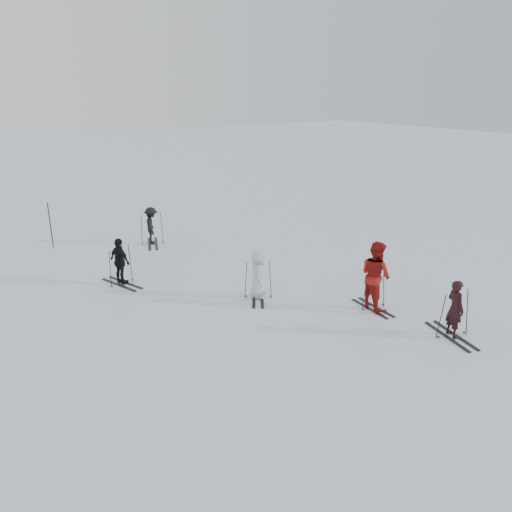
% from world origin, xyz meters
% --- Properties ---
extents(ground, '(120.00, 120.00, 0.00)m').
position_xyz_m(ground, '(0.00, 0.00, 0.00)').
color(ground, silver).
rests_on(ground, ground).
extents(skier_near_dark, '(0.51, 0.64, 1.53)m').
position_xyz_m(skier_near_dark, '(2.20, -4.80, 0.76)').
color(skier_near_dark, black).
rests_on(skier_near_dark, ground).
extents(skier_red, '(0.87, 1.06, 2.02)m').
position_xyz_m(skier_red, '(1.80, -2.44, 1.01)').
color(skier_red, maroon).
rests_on(skier_red, ground).
extents(skier_grey, '(0.81, 0.87, 1.50)m').
position_xyz_m(skier_grey, '(-0.53, 0.11, 0.75)').
color(skier_grey, silver).
rests_on(skier_grey, ground).
extents(skier_uphill_left, '(0.62, 0.97, 1.53)m').
position_xyz_m(skier_uphill_left, '(-3.60, 3.55, 0.77)').
color(skier_uphill_left, black).
rests_on(skier_uphill_left, ground).
extents(skier_uphill_far, '(0.89, 1.12, 1.51)m').
position_xyz_m(skier_uphill_far, '(-0.99, 7.10, 0.76)').
color(skier_uphill_far, black).
rests_on(skier_uphill_far, ground).
extents(skis_near_dark, '(1.98, 1.41, 1.31)m').
position_xyz_m(skis_near_dark, '(2.20, -4.80, 0.65)').
color(skis_near_dark, black).
rests_on(skis_near_dark, ground).
extents(skis_red, '(1.67, 1.01, 1.16)m').
position_xyz_m(skis_red, '(1.80, -2.44, 0.58)').
color(skis_red, black).
rests_on(skis_red, ground).
extents(skis_grey, '(1.87, 1.67, 1.22)m').
position_xyz_m(skis_grey, '(-0.53, 0.11, 0.61)').
color(skis_grey, black).
rests_on(skis_grey, ground).
extents(skis_uphill_left, '(1.97, 1.42, 1.30)m').
position_xyz_m(skis_uphill_left, '(-3.60, 3.55, 0.65)').
color(skis_uphill_left, black).
rests_on(skis_uphill_left, ground).
extents(skis_uphill_far, '(2.05, 1.58, 1.33)m').
position_xyz_m(skis_uphill_far, '(-0.99, 7.10, 0.67)').
color(skis_uphill_far, black).
rests_on(skis_uphill_far, ground).
extents(piste_marker, '(0.05, 0.05, 1.83)m').
position_xyz_m(piste_marker, '(-4.49, 8.98, 0.91)').
color(piste_marker, black).
rests_on(piste_marker, ground).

